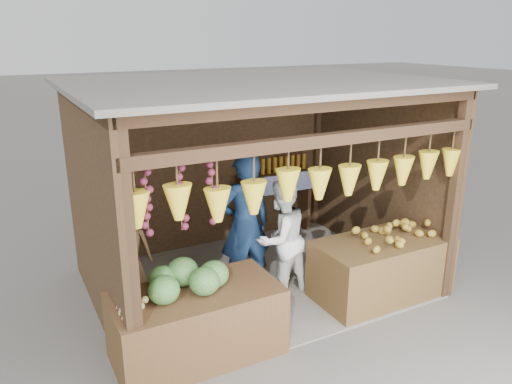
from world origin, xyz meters
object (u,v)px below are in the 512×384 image
man_standing (245,225)px  woman_standing (281,239)px  counter_left (197,323)px  counter_right (381,268)px  vendor_seated (128,250)px

man_standing → woman_standing: 0.47m
counter_left → counter_right: (2.49, 0.07, 0.01)m
woman_standing → counter_right: bearing=138.5°
counter_left → counter_right: size_ratio=0.99×
counter_left → vendor_seated: bearing=110.5°
counter_right → man_standing: man_standing is taller
man_standing → vendor_seated: (-1.43, 0.12, -0.08)m
vendor_seated → man_standing: bearing=-165.4°
counter_left → man_standing: 1.51m
woman_standing → vendor_seated: (-1.79, 0.38, 0.07)m
counter_right → counter_left: bearing=-178.3°
counter_left → man_standing: size_ratio=0.92×
counter_right → woman_standing: (-1.10, 0.62, 0.39)m
counter_right → man_standing: size_ratio=0.93×
woman_standing → vendor_seated: bearing=-24.5°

